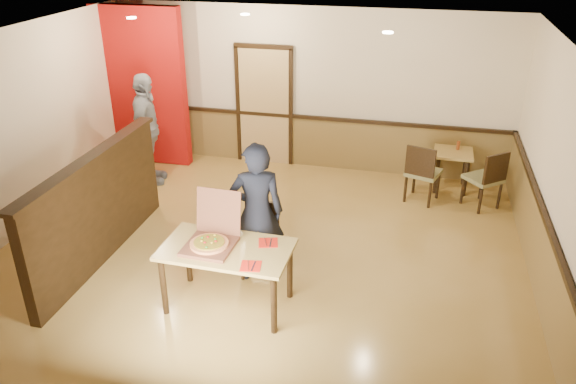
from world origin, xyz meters
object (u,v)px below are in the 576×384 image
object	(u,v)px
main_table	(227,256)
side_chair_left	(422,171)
condiment	(458,145)
side_table	(452,161)
diner	(257,213)
diner_chair	(261,236)
passerby	(147,130)
side_chair_right	(487,177)
pizza_box	(211,240)

from	to	relation	value
main_table	side_chair_left	world-z (taller)	side_chair_left
condiment	side_table	bearing A→B (deg)	-120.64
side_chair_left	diner	xyz separation A→B (m)	(-1.92, -2.59, 0.37)
main_table	condiment	distance (m)	4.76
diner_chair	passerby	xyz separation A→B (m)	(-2.56, 2.15, 0.44)
diner_chair	side_table	size ratio (longest dim) A/B	1.38
diner_chair	side_chair_left	xyz separation A→B (m)	(1.92, 2.44, 0.03)
diner_chair	side_table	xyz separation A→B (m)	(2.39, 3.06, -0.00)
side_chair_right	diner	xyz separation A→B (m)	(-2.88, -2.61, 0.38)
condiment	side_chair_left	bearing A→B (deg)	-126.39
passerby	main_table	bearing A→B (deg)	-154.55
side_chair_left	side_table	world-z (taller)	side_chair_left
side_chair_right	diner	distance (m)	3.90
side_chair_left	side_table	size ratio (longest dim) A/B	1.47
side_chair_right	main_table	bearing A→B (deg)	6.59
side_table	passerby	world-z (taller)	passerby
diner	pizza_box	distance (m)	0.72
pizza_box	condiment	bearing A→B (deg)	56.72
diner_chair	side_chair_right	world-z (taller)	side_chair_right
side_table	passerby	distance (m)	5.05
side_chair_left	side_table	distance (m)	0.78
main_table	diner	size ratio (longest dim) A/B	0.82
diner_chair	condiment	bearing A→B (deg)	47.10
main_table	pizza_box	world-z (taller)	pizza_box
side_chair_left	pizza_box	world-z (taller)	pizza_box
side_chair_left	side_chair_right	xyz separation A→B (m)	(0.97, 0.01, -0.01)
main_table	side_table	bearing A→B (deg)	57.90
main_table	side_table	world-z (taller)	main_table
diner	passerby	bearing A→B (deg)	-60.25
passerby	side_chair_right	bearing A→B (deg)	-100.44
main_table	side_chair_right	bearing A→B (deg)	48.26
side_chair_left	side_chair_right	distance (m)	0.97
side_table	diner	world-z (taller)	diner
pizza_box	passerby	bearing A→B (deg)	129.10
side_chair_left	pizza_box	distance (m)	3.95
main_table	pizza_box	xyz separation A→B (m)	(-0.18, 0.01, 0.18)
diner_chair	side_chair_right	size ratio (longest dim) A/B	0.96
side_chair_right	passerby	xyz separation A→B (m)	(-5.44, -0.31, 0.42)
diner_chair	side_chair_right	bearing A→B (deg)	35.26
diner_chair	side_table	world-z (taller)	diner_chair
pizza_box	condiment	world-z (taller)	pizza_box
passerby	condiment	world-z (taller)	passerby
diner	side_chair_right	bearing A→B (deg)	-156.25
diner_chair	side_chair_left	distance (m)	3.11
main_table	passerby	world-z (taller)	passerby
diner_chair	pizza_box	bearing A→B (deg)	-118.77
side_chair_right	side_table	world-z (taller)	side_chair_right
passerby	side_table	bearing A→B (deg)	-93.24
side_chair_left	pizza_box	xyz separation A→B (m)	(-2.26, -3.22, 0.32)
diner	pizza_box	xyz separation A→B (m)	(-0.35, -0.63, -0.05)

